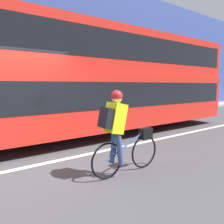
{
  "coord_description": "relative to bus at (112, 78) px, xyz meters",
  "views": [
    {
      "loc": [
        -1.14,
        -4.56,
        1.7
      ],
      "look_at": [
        2.2,
        -0.0,
        1.0
      ],
      "focal_mm": 35.0,
      "sensor_mm": 36.0,
      "label": 1
    }
  ],
  "objects": [
    {
      "name": "cyclist_on_bike",
      "position": [
        -2.17,
        -3.19,
        -1.08
      ],
      "size": [
        1.61,
        0.32,
        1.61
      ],
      "color": "black",
      "rests_on": "ground_plane"
    },
    {
      "name": "street_sign_post",
      "position": [
        -1.96,
        3.33,
        -0.36
      ],
      "size": [
        0.36,
        0.09,
        2.62
      ],
      "color": "#59595B",
      "rests_on": "sidewalk_curb"
    },
    {
      "name": "bus",
      "position": [
        0.0,
        0.0,
        0.0
      ],
      "size": [
        9.84,
        2.6,
        3.47
      ],
      "color": "black",
      "rests_on": "ground_plane"
    },
    {
      "name": "road_center_line",
      "position": [
        -3.5,
        -1.75,
        -1.95
      ],
      "size": [
        50.0,
        0.14,
        0.01
      ],
      "primitive_type": "cube",
      "color": "silver",
      "rests_on": "ground_plane"
    },
    {
      "name": "ground_plane",
      "position": [
        -3.5,
        -1.75,
        -1.95
      ],
      "size": [
        80.0,
        80.0,
        0.0
      ],
      "primitive_type": "plane",
      "color": "#424244"
    }
  ]
}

